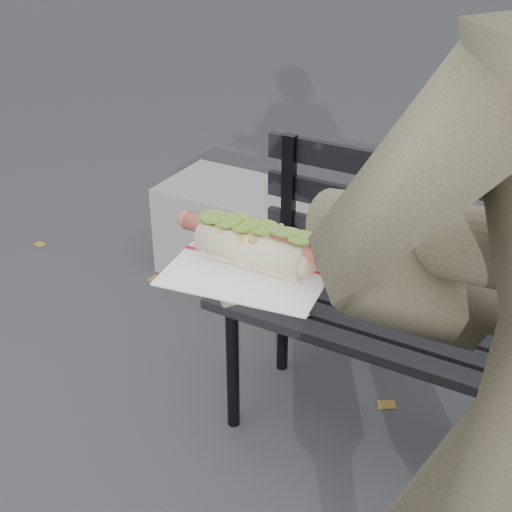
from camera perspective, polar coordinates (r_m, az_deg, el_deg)
The scene contains 3 objects.
park_bench at distance 2.08m, azimuth 17.28°, elevation -4.13°, with size 1.50×0.44×0.88m.
concrete_block at distance 3.00m, azimuth 3.19°, elevation 0.87°, with size 1.20×0.40×0.40m, color slate.
held_hotdog at distance 0.83m, azimuth 13.94°, elevation 0.32°, with size 0.64×0.30×0.20m.
Camera 1 is at (0.26, -0.75, 1.62)m, focal length 50.00 mm.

